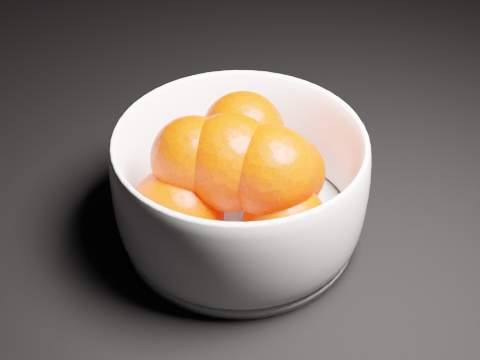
{
  "coord_description": "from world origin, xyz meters",
  "views": [
    {
      "loc": [
        -0.27,
        -0.21,
        0.42
      ],
      "look_at": [
        -0.25,
        0.23,
        0.06
      ],
      "focal_mm": 50.0,
      "sensor_mm": 36.0,
      "label": 1
    }
  ],
  "objects": [
    {
      "name": "orange_pile",
      "position": [
        -0.25,
        0.22,
        0.07
      ],
      "size": [
        0.17,
        0.16,
        0.12
      ],
      "color": "#FF2200",
      "rests_on": "bowl"
    },
    {
      "name": "bowl",
      "position": [
        -0.25,
        0.23,
        0.05
      ],
      "size": [
        0.22,
        0.22,
        0.11
      ],
      "rotation": [
        0.0,
        0.0,
        0.06
      ],
      "color": "white",
      "rests_on": "ground"
    }
  ]
}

